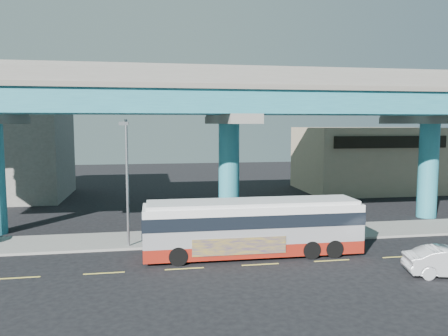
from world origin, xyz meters
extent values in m
plane|color=black|center=(0.00, 0.00, 0.00)|extent=(120.00, 120.00, 0.00)
cube|color=gray|center=(0.00, 5.50, 0.07)|extent=(70.00, 4.00, 0.15)
cube|color=#D8C64C|center=(-12.00, -0.30, 0.01)|extent=(2.00, 0.12, 0.01)
cube|color=#D8C64C|center=(-8.00, -0.30, 0.01)|extent=(2.00, 0.12, 0.01)
cube|color=#D8C64C|center=(-4.00, -0.30, 0.01)|extent=(2.00, 0.12, 0.01)
cube|color=#D8C64C|center=(0.00, -0.30, 0.01)|extent=(2.00, 0.12, 0.01)
cube|color=#D8C64C|center=(4.00, -0.30, 0.01)|extent=(2.00, 0.12, 0.01)
cube|color=#D8C64C|center=(8.00, -0.30, 0.01)|extent=(2.00, 0.12, 0.01)
cube|color=gray|center=(-16.00, 12.50, 8.60)|extent=(1.80, 5.00, 1.20)
cylinder|color=#20657B|center=(0.00, 9.00, 3.70)|extent=(1.50, 1.50, 7.40)
cube|color=gray|center=(0.00, 9.00, 7.70)|extent=(2.00, 12.00, 0.60)
cube|color=gray|center=(0.00, 12.50, 8.60)|extent=(1.80, 5.00, 1.20)
cylinder|color=#20657B|center=(16.00, 9.00, 3.70)|extent=(1.50, 1.50, 7.40)
cube|color=gray|center=(16.00, 9.00, 7.70)|extent=(2.00, 12.00, 0.60)
cube|color=gray|center=(16.00, 12.50, 8.60)|extent=(1.80, 5.00, 1.20)
cube|color=#20657B|center=(0.00, 5.50, 8.70)|extent=(52.00, 5.00, 1.40)
cube|color=gray|center=(0.00, 5.50, 9.55)|extent=(52.00, 5.40, 0.30)
cube|color=gray|center=(0.00, 3.00, 10.10)|extent=(52.00, 0.25, 0.80)
cube|color=gray|center=(0.00, 8.00, 10.10)|extent=(52.00, 0.25, 0.80)
cube|color=#20657B|center=(0.00, 12.50, 9.90)|extent=(52.00, 5.00, 1.40)
cube|color=gray|center=(0.00, 12.50, 10.75)|extent=(52.00, 5.40, 0.30)
cube|color=gray|center=(0.00, 10.00, 11.30)|extent=(52.00, 0.25, 0.80)
cube|color=gray|center=(0.00, 15.00, 11.30)|extent=(52.00, 0.25, 0.80)
cube|color=tan|center=(18.00, 23.00, 3.50)|extent=(14.00, 10.00, 7.00)
cube|color=black|center=(18.00, 17.90, 5.60)|extent=(12.00, 0.25, 1.20)
cube|color=gray|center=(-20.00, 24.00, 4.50)|extent=(12.00, 10.00, 9.00)
cube|color=maroon|center=(-0.02, 1.37, 0.56)|extent=(12.16, 2.68, 0.71)
cube|color=#A9A8AD|center=(-0.02, 1.37, 1.67)|extent=(12.16, 2.68, 1.52)
cube|color=black|center=(-0.02, 1.37, 2.18)|extent=(12.22, 2.73, 0.71)
cube|color=silver|center=(-0.02, 1.37, 2.73)|extent=(12.16, 2.68, 0.40)
cube|color=silver|center=(-0.02, 1.37, 3.04)|extent=(11.76, 2.43, 0.20)
cube|color=black|center=(6.07, 1.32, 2.02)|extent=(0.08, 2.33, 1.21)
cube|color=black|center=(-6.11, 1.42, 2.02)|extent=(0.08, 2.33, 1.21)
cube|color=navy|center=(-1.04, 0.06, 0.93)|extent=(5.06, 0.09, 0.91)
cylinder|color=black|center=(-4.28, 0.24, 0.51)|extent=(1.01, 0.31, 1.01)
cylinder|color=black|center=(-4.26, 2.57, 0.51)|extent=(1.01, 0.31, 1.01)
cylinder|color=black|center=(3.01, 0.18, 0.51)|extent=(1.01, 0.31, 1.01)
cylinder|color=black|center=(3.03, 2.51, 0.51)|extent=(1.01, 0.31, 1.01)
cylinder|color=black|center=(4.32, 0.17, 0.51)|extent=(1.01, 0.31, 1.01)
cylinder|color=black|center=(4.34, 2.50, 0.51)|extent=(1.01, 0.31, 1.01)
cylinder|color=gray|center=(-6.99, 4.00, 3.91)|extent=(0.16, 0.16, 7.52)
cylinder|color=gray|center=(-6.99, 2.98, 7.46)|extent=(0.12, 2.03, 0.12)
cube|color=gray|center=(-6.99, 1.97, 7.41)|extent=(0.50, 0.70, 0.18)
cylinder|color=gray|center=(6.18, 4.20, 1.19)|extent=(0.06, 0.06, 2.08)
cylinder|color=#B20A0A|center=(6.18, 4.17, 2.18)|extent=(0.59, 0.45, 0.72)
camera|label=1|loc=(-5.64, -22.05, 7.39)|focal=35.00mm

